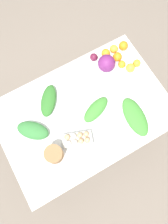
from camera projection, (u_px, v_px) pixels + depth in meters
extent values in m
plane|color=#70665B|center=(84.00, 130.00, 2.49)|extent=(8.00, 8.00, 0.00)
cube|color=silver|center=(84.00, 113.00, 1.83)|extent=(1.41, 0.94, 0.03)
cylinder|color=olive|center=(117.00, 62.00, 2.36)|extent=(0.06, 0.06, 0.67)
cylinder|color=olive|center=(7.00, 119.00, 2.17)|extent=(0.06, 0.06, 0.67)
cylinder|color=olive|center=(161.00, 127.00, 2.15)|extent=(0.06, 0.06, 0.67)
cylinder|color=olive|center=(44.00, 196.00, 1.97)|extent=(0.06, 0.06, 0.67)
sphere|color=#6B2366|center=(106.00, 63.00, 1.86)|extent=(0.15, 0.15, 0.15)
cube|color=#A8A8A3|center=(77.00, 139.00, 1.72)|extent=(0.25, 0.18, 0.06)
sphere|color=white|center=(68.00, 143.00, 1.67)|extent=(0.04, 0.04, 0.04)
sphere|color=white|center=(75.00, 142.00, 1.67)|extent=(0.04, 0.04, 0.04)
sphere|color=tan|center=(81.00, 141.00, 1.67)|extent=(0.04, 0.04, 0.04)
sphere|color=tan|center=(87.00, 140.00, 1.67)|extent=(0.04, 0.04, 0.04)
sphere|color=tan|center=(67.00, 137.00, 1.68)|extent=(0.04, 0.04, 0.04)
sphere|color=white|center=(74.00, 136.00, 1.68)|extent=(0.04, 0.04, 0.04)
sphere|color=tan|center=(80.00, 135.00, 1.69)|extent=(0.04, 0.04, 0.04)
sphere|color=tan|center=(86.00, 134.00, 1.69)|extent=(0.04, 0.04, 0.04)
cylinder|color=olive|center=(54.00, 154.00, 1.65)|extent=(0.14, 0.14, 0.13)
ellipsoid|color=#3D8433|center=(135.00, 117.00, 1.77)|extent=(0.19, 0.36, 0.07)
ellipsoid|color=#3D8433|center=(96.00, 110.00, 1.78)|extent=(0.29, 0.20, 0.07)
ellipsoid|color=#2D6B28|center=(49.00, 101.00, 1.81)|extent=(0.26, 0.30, 0.07)
ellipsoid|color=#337538|center=(33.00, 130.00, 1.73)|extent=(0.28, 0.28, 0.08)
sphere|color=#5B1933|center=(94.00, 57.00, 1.92)|extent=(0.07, 0.07, 0.07)
sphere|color=#F9A833|center=(130.00, 68.00, 1.89)|extent=(0.08, 0.08, 0.08)
sphere|color=orange|center=(117.00, 57.00, 1.92)|extent=(0.08, 0.08, 0.08)
sphere|color=orange|center=(106.00, 53.00, 1.93)|extent=(0.08, 0.08, 0.08)
sphere|color=orange|center=(123.00, 46.00, 1.95)|extent=(0.08, 0.08, 0.08)
sphere|color=orange|center=(122.00, 64.00, 1.90)|extent=(0.07, 0.07, 0.07)
sphere|color=#F9A833|center=(114.00, 49.00, 1.94)|extent=(0.07, 0.07, 0.07)
sphere|color=orange|center=(137.00, 63.00, 1.91)|extent=(0.07, 0.07, 0.07)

